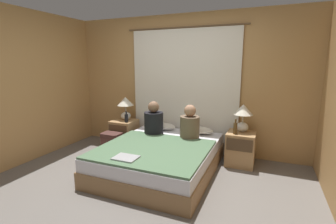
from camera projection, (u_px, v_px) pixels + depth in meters
ground_plane at (141, 190)px, 3.20m from camera, size 16.00×16.00×0.00m
wall_back at (184, 84)px, 4.52m from camera, size 4.54×0.06×2.50m
wall_left at (13, 88)px, 3.79m from camera, size 0.06×3.54×2.50m
curtain_panel at (183, 91)px, 4.49m from camera, size 2.23×0.02×2.26m
bed at (161, 158)px, 3.74m from camera, size 1.59×1.96×0.42m
nightstand_left at (124, 134)px, 4.79m from camera, size 0.44×0.45×0.54m
nightstand_right at (240, 149)px, 3.96m from camera, size 0.44×0.45×0.54m
lamp_left at (125, 105)px, 4.75m from camera, size 0.31×0.31×0.45m
lamp_right at (243, 114)px, 3.91m from camera, size 0.31×0.31×0.45m
pillow_left at (161, 126)px, 4.54m from camera, size 0.55×0.29×0.12m
pillow_right at (197, 130)px, 4.28m from camera, size 0.55×0.29×0.12m
blanket_on_bed at (153, 149)px, 3.46m from camera, size 1.53×1.38×0.03m
person_left_in_bed at (154, 121)px, 4.20m from camera, size 0.33×0.33×0.58m
person_right_in_bed at (190, 125)px, 3.95m from camera, size 0.32×0.32×0.56m
beer_bottle_on_left_stand at (126, 118)px, 4.58m from camera, size 0.07×0.07×0.21m
beer_bottle_on_right_stand at (235, 128)px, 3.83m from camera, size 0.06×0.06×0.24m
laptop_on_bed at (126, 158)px, 3.08m from camera, size 0.30×0.23×0.02m
backpack_on_floor at (112, 142)px, 4.45m from camera, size 0.35×0.24×0.39m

